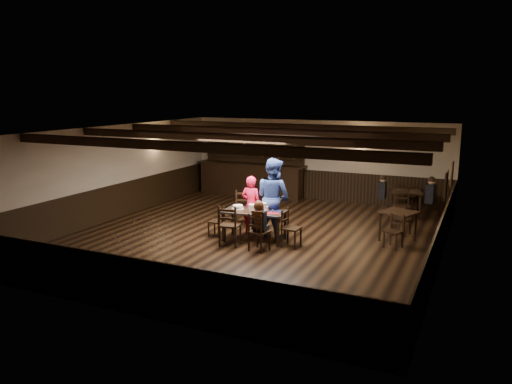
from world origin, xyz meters
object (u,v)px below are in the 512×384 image
at_px(chair_near_right, 257,230).
at_px(bar_counter, 252,175).
at_px(chair_near_left, 229,223).
at_px(cake, 238,207).
at_px(man_blue, 273,197).
at_px(woman_pink, 251,205).
at_px(dining_table, 254,214).

height_order(chair_near_right, bar_counter, bar_counter).
height_order(chair_near_left, cake, chair_near_left).
distance_m(man_blue, cake, 0.94).
distance_m(woman_pink, man_blue, 0.63).
distance_m(chair_near_left, chair_near_right, 0.78).
relative_size(chair_near_left, woman_pink, 0.65).
distance_m(chair_near_left, bar_counter, 6.09).
distance_m(woman_pink, cake, 0.48).
relative_size(chair_near_right, cake, 2.87).
xyz_separation_m(dining_table, woman_pink, (-0.31, 0.49, 0.10)).
relative_size(cake, bar_counter, 0.08).
relative_size(chair_near_right, bar_counter, 0.22).
distance_m(chair_near_right, man_blue, 1.45).
bearing_deg(dining_table, man_blue, 65.98).
distance_m(woman_pink, bar_counter, 5.01).
height_order(chair_near_right, woman_pink, woman_pink).
relative_size(woman_pink, bar_counter, 0.38).
bearing_deg(chair_near_left, woman_pink, 88.36).
relative_size(dining_table, chair_near_right, 1.79).
relative_size(chair_near_right, woman_pink, 0.58).
height_order(chair_near_left, bar_counter, bar_counter).
relative_size(man_blue, bar_counter, 0.51).
distance_m(dining_table, chair_near_left, 0.78).
relative_size(woman_pink, man_blue, 0.76).
relative_size(chair_near_right, man_blue, 0.44).
xyz_separation_m(dining_table, cake, (-0.47, 0.03, 0.13)).
xyz_separation_m(dining_table, man_blue, (0.26, 0.58, 0.34)).
bearing_deg(woman_pink, cake, 72.72).
distance_m(dining_table, man_blue, 0.72).
bearing_deg(woman_pink, man_blue, -168.86).
relative_size(dining_table, cake, 5.13).
height_order(dining_table, cake, cake).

